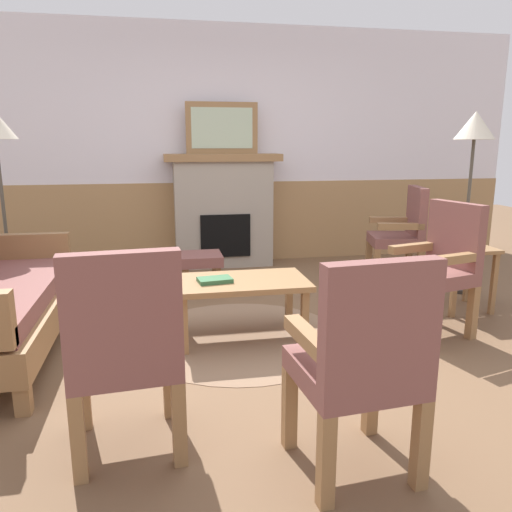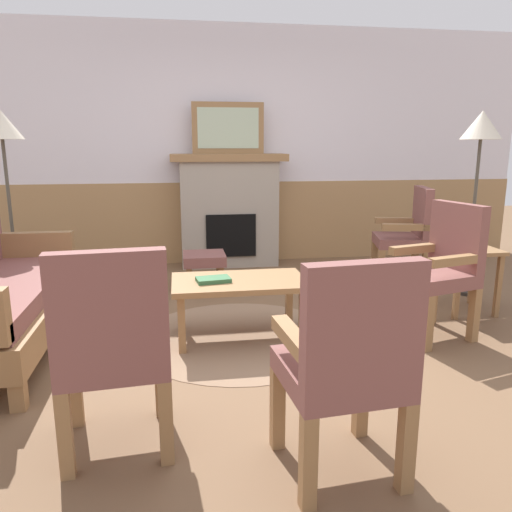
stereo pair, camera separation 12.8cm
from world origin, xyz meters
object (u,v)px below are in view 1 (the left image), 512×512
(fireplace, at_px, (223,210))
(book_on_table, at_px, (215,280))
(footstool, at_px, (201,261))
(armchair_front_center, at_px, (125,344))
(side_table, at_px, (463,260))
(framed_picture, at_px, (222,128))
(armchair_front_left, at_px, (362,359))
(armchair_by_window_left, at_px, (440,263))
(floor_lamp_by_chairs, at_px, (474,137))
(armchair_near_fireplace, at_px, (402,231))
(coffee_table, at_px, (241,287))

(fireplace, relative_size, book_on_table, 5.53)
(footstool, bearing_deg, armchair_front_center, -101.82)
(side_table, bearing_deg, framed_picture, 132.34)
(footstool, xyz_separation_m, armchair_front_center, (-0.54, -2.58, 0.25))
(fireplace, xyz_separation_m, framed_picture, (0.00, 0.00, 0.91))
(footstool, relative_size, armchair_front_left, 0.41)
(armchair_by_window_left, relative_size, floor_lamp_by_chairs, 0.58)
(armchair_by_window_left, xyz_separation_m, armchair_front_left, (-1.22, -1.47, 0.00))
(armchair_front_left, relative_size, side_table, 1.78)
(fireplace, xyz_separation_m, side_table, (1.79, -1.97, -0.22))
(side_table, bearing_deg, armchair_near_fireplace, 98.71)
(book_on_table, xyz_separation_m, floor_lamp_by_chairs, (2.46, 0.80, 1.00))
(armchair_front_left, bearing_deg, floor_lamp_by_chairs, 49.91)
(floor_lamp_by_chairs, bearing_deg, framed_picture, 144.90)
(armchair_front_center, height_order, side_table, armchair_front_center)
(fireplace, height_order, side_table, fireplace)
(fireplace, bearing_deg, coffee_table, -94.15)
(fireplace, bearing_deg, book_on_table, -98.74)
(book_on_table, distance_m, armchair_by_window_left, 1.66)
(armchair_front_center, bearing_deg, fireplace, 76.01)
(footstool, xyz_separation_m, armchair_near_fireplace, (2.01, -0.13, 0.25))
(armchair_by_window_left, bearing_deg, book_on_table, 174.98)
(armchair_front_center, bearing_deg, floor_lamp_by_chairs, 34.70)
(coffee_table, bearing_deg, armchair_front_center, -119.04)
(framed_picture, bearing_deg, footstool, -109.48)
(book_on_table, relative_size, armchair_front_center, 0.24)
(armchair_front_left, height_order, armchair_front_center, same)
(armchair_front_center, xyz_separation_m, side_table, (2.68, 1.59, -0.10))
(framed_picture, distance_m, side_table, 2.89)
(armchair_front_center, relative_size, floor_lamp_by_chairs, 0.58)
(fireplace, distance_m, armchair_near_fireplace, 2.00)
(coffee_table, bearing_deg, armchair_near_fireplace, 32.07)
(coffee_table, height_order, floor_lamp_by_chairs, floor_lamp_by_chairs)
(footstool, xyz_separation_m, side_table, (2.14, -0.99, 0.15))
(coffee_table, bearing_deg, book_on_table, -172.23)
(footstool, bearing_deg, armchair_front_left, -81.73)
(fireplace, bearing_deg, armchair_by_window_left, -61.91)
(fireplace, height_order, armchair_front_left, fireplace)
(book_on_table, height_order, armchair_front_center, armchair_front_center)
(book_on_table, relative_size, side_table, 0.43)
(armchair_front_center, bearing_deg, book_on_table, 67.23)
(framed_picture, relative_size, coffee_table, 0.83)
(framed_picture, relative_size, armchair_by_window_left, 0.82)
(fireplace, distance_m, armchair_front_left, 3.91)
(fireplace, height_order, book_on_table, fireplace)
(book_on_table, height_order, floor_lamp_by_chairs, floor_lamp_by_chairs)
(book_on_table, height_order, footstool, book_on_table)
(framed_picture, bearing_deg, armchair_front_left, -88.87)
(book_on_table, xyz_separation_m, side_table, (2.14, 0.32, -0.02))
(framed_picture, relative_size, armchair_front_left, 0.82)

